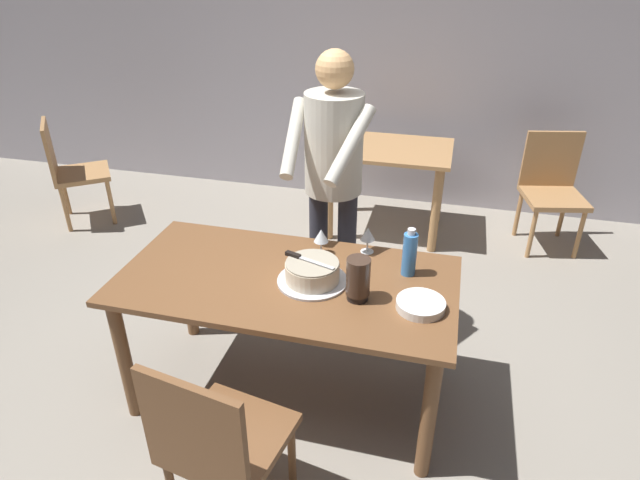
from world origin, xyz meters
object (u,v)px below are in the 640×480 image
(background_chair_0, at_px, (552,187))
(chair_near_side, at_px, (218,441))
(person_cutting_cake, at_px, (333,170))
(background_chair_1, at_px, (71,168))
(plate_stack, at_px, (421,305))
(cake_knife, at_px, (300,257))
(cake_on_platter, at_px, (312,273))
(wine_glass_near, at_px, (368,235))
(background_table, at_px, (388,166))
(wine_glass_far, at_px, (321,236))
(water_bottle, at_px, (410,254))
(main_dining_table, at_px, (287,296))
(hurricane_lamp, at_px, (358,279))

(background_chair_0, bearing_deg, chair_near_side, -117.69)
(person_cutting_cake, bearing_deg, background_chair_1, 159.85)
(plate_stack, bearing_deg, cake_knife, 169.49)
(cake_on_platter, relative_size, cake_knife, 1.29)
(cake_on_platter, xyz_separation_m, wine_glass_near, (0.21, 0.35, 0.05))
(wine_glass_near, bearing_deg, background_table, 94.06)
(wine_glass_far, bearing_deg, cake_on_platter, -84.78)
(plate_stack, height_order, background_chair_1, background_chair_1)
(cake_on_platter, height_order, background_table, cake_on_platter)
(wine_glass_far, distance_m, background_table, 1.80)
(cake_knife, relative_size, background_chair_0, 0.29)
(wine_glass_near, xyz_separation_m, background_chair_1, (-2.75, 1.20, -0.36))
(cake_knife, bearing_deg, wine_glass_far, 80.01)
(chair_near_side, height_order, background_chair_0, same)
(cake_on_platter, height_order, water_bottle, water_bottle)
(background_chair_0, bearing_deg, wine_glass_far, -126.69)
(plate_stack, relative_size, wine_glass_far, 1.53)
(chair_near_side, relative_size, background_chair_0, 1.00)
(main_dining_table, bearing_deg, water_bottle, 18.10)
(cake_knife, relative_size, background_chair_1, 0.29)
(water_bottle, bearing_deg, chair_near_side, -121.72)
(cake_knife, bearing_deg, background_chair_1, 148.40)
(background_table, relative_size, background_chair_0, 1.11)
(cake_knife, height_order, wine_glass_near, wine_glass_near)
(wine_glass_far, bearing_deg, hurricane_lamp, -53.38)
(wine_glass_near, relative_size, chair_near_side, 0.16)
(water_bottle, height_order, background_chair_1, water_bottle)
(main_dining_table, xyz_separation_m, hurricane_lamp, (0.37, -0.08, 0.22))
(main_dining_table, distance_m, background_chair_0, 2.63)
(cake_on_platter, relative_size, hurricane_lamp, 1.62)
(main_dining_table, relative_size, person_cutting_cake, 0.96)
(wine_glass_near, bearing_deg, background_chair_1, 156.45)
(wine_glass_far, bearing_deg, chair_near_side, -97.69)
(plate_stack, bearing_deg, background_table, 101.60)
(water_bottle, bearing_deg, wine_glass_near, 145.37)
(cake_on_platter, relative_size, background_table, 0.34)
(plate_stack, bearing_deg, background_chair_0, 69.16)
(plate_stack, bearing_deg, cake_on_platter, 170.55)
(wine_glass_far, relative_size, background_chair_1, 0.16)
(chair_near_side, relative_size, background_chair_1, 1.00)
(chair_near_side, bearing_deg, person_cutting_cake, 85.24)
(background_chair_1, bearing_deg, cake_knife, -31.60)
(wine_glass_near, relative_size, background_chair_1, 0.16)
(plate_stack, distance_m, wine_glass_far, 0.66)
(background_chair_1, bearing_deg, water_bottle, -24.49)
(background_table, bearing_deg, person_cutting_cake, -95.43)
(wine_glass_far, bearing_deg, background_chair_1, 153.13)
(water_bottle, distance_m, background_table, 1.92)
(main_dining_table, bearing_deg, background_chair_0, 54.93)
(cake_knife, distance_m, chair_near_side, 0.90)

